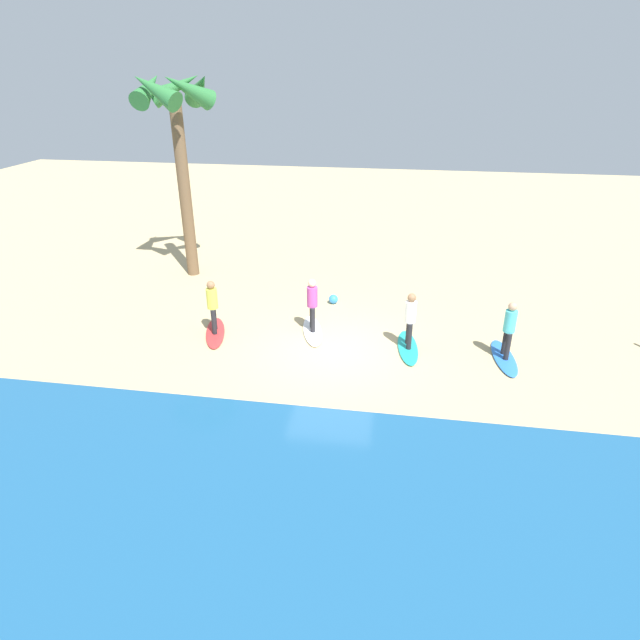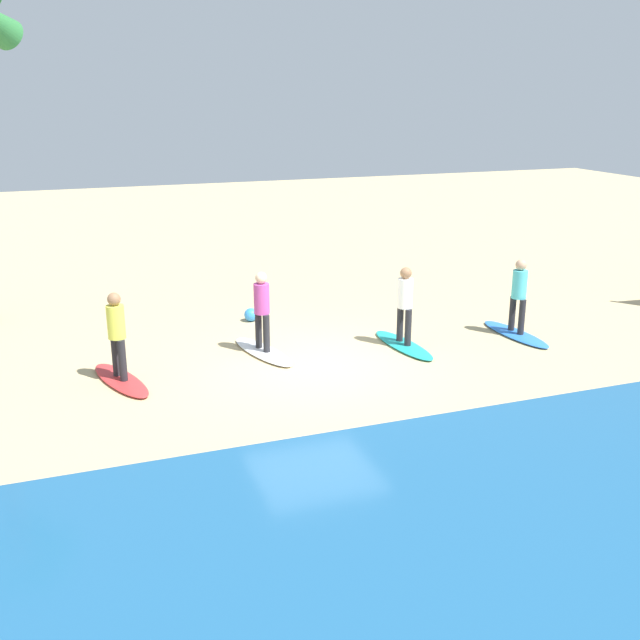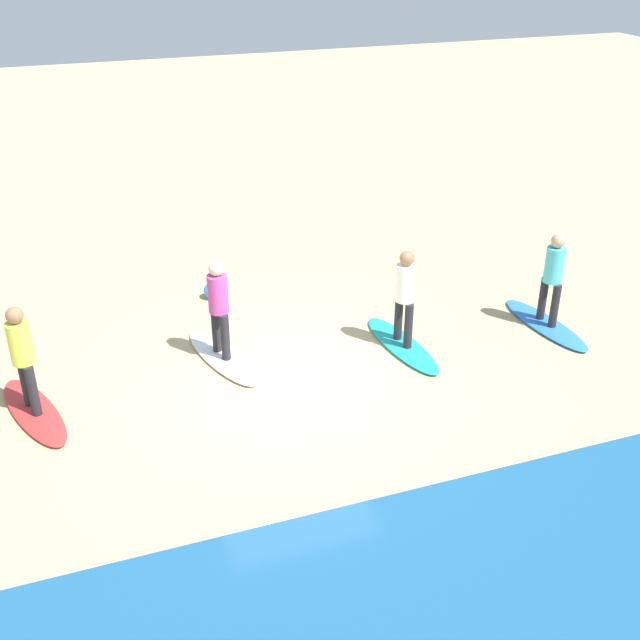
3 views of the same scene
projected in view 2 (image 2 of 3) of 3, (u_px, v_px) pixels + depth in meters
The scene contains 10 objects.
ground_plane at pixel (314, 365), 14.54m from camera, with size 60.00×60.00×0.00m, color tan.
surfboard_blue at pixel (515, 334), 16.26m from camera, with size 2.10×0.56×0.09m, color blue.
surfer_blue at pixel (519, 291), 15.96m from camera, with size 0.32×0.46×1.64m.
surfboard_teal at pixel (403, 345), 15.56m from camera, with size 2.10×0.56×0.09m, color teal.
surfer_teal at pixel (405, 300), 15.26m from camera, with size 0.32×0.46×1.64m.
surfboard_white at pixel (263, 352), 15.16m from camera, with size 2.10×0.56×0.09m, color white.
surfer_white at pixel (262, 305), 14.87m from camera, with size 0.32×0.45×1.64m.
surfboard_red at pixel (121, 380), 13.68m from camera, with size 2.10×0.56×0.09m, color red.
surfer_red at pixel (117, 329), 13.38m from camera, with size 0.32×0.45×1.64m.
beach_ball at pixel (251, 315), 17.26m from camera, with size 0.32×0.32×0.32m, color #338CE5.
Camera 2 is at (4.55, 12.82, 5.20)m, focal length 41.28 mm.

